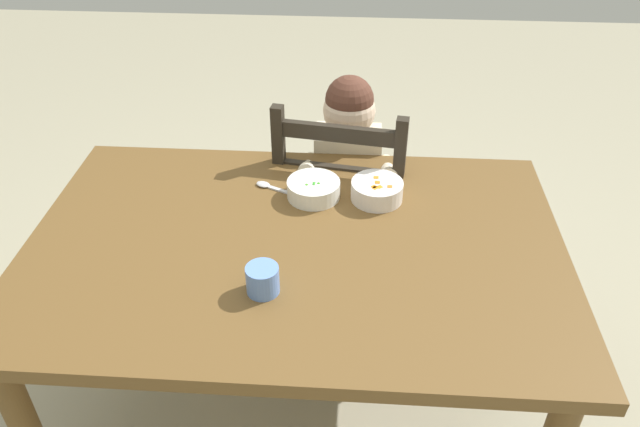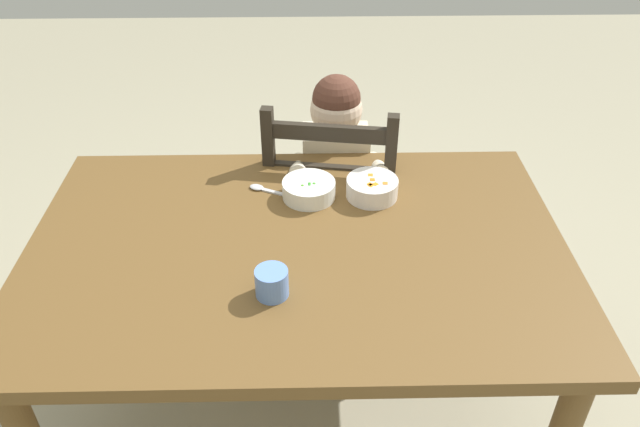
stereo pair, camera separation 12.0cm
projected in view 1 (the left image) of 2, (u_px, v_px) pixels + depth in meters
The scene contains 8 objects.
ground_plane at pixel (300, 411), 2.07m from camera, with size 8.00×8.00×0.00m, color #A8A186.
dining_table at pixel (295, 268), 1.71m from camera, with size 1.43×0.94×0.72m.
dining_chair at pixel (344, 213), 2.23m from camera, with size 0.48×0.48×0.91m.
child_figure at pixel (347, 170), 2.11m from camera, with size 0.32×0.31×0.95m.
bowl_of_peas at pixel (314, 189), 1.81m from camera, with size 0.15×0.15×0.05m.
bowl_of_carrots at pixel (377, 190), 1.80m from camera, with size 0.15×0.15×0.06m.
spoon at pixel (269, 186), 1.86m from camera, with size 0.13×0.08×0.01m.
drinking_cup at pixel (263, 280), 1.48m from camera, with size 0.08×0.08×0.07m, color #6792E3.
Camera 1 is at (0.15, -1.29, 1.74)m, focal length 35.06 mm.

